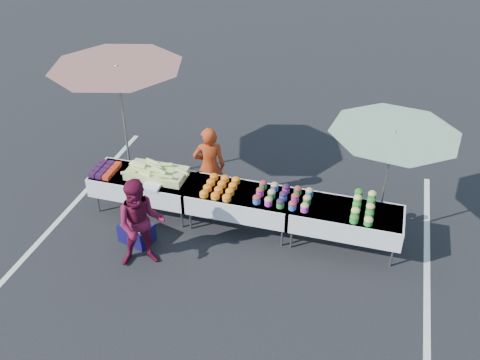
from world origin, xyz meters
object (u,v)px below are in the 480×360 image
(table_left, at_px, (144,184))
(umbrella_left, at_px, (118,77))
(customer, at_px, (141,224))
(table_right, at_px, (345,218))
(table_center, at_px, (240,200))
(storage_bin, at_px, (137,232))
(umbrella_right, at_px, (393,142))
(vendor, at_px, (210,167))

(table_left, relative_size, umbrella_left, 0.69)
(table_left, relative_size, customer, 1.18)
(table_right, bearing_deg, umbrella_left, 169.44)
(table_center, height_order, table_right, same)
(umbrella_left, relative_size, storage_bin, 4.37)
(table_right, height_order, storage_bin, table_right)
(table_right, xyz_separation_m, umbrella_left, (-4.29, 0.80, 1.64))
(table_right, bearing_deg, umbrella_right, 36.52)
(storage_bin, bearing_deg, umbrella_left, 134.01)
(table_left, distance_m, customer, 1.44)
(vendor, height_order, storage_bin, vendor)
(table_right, height_order, customer, customer)
(vendor, bearing_deg, storage_bin, 37.12)
(vendor, height_order, umbrella_left, umbrella_left)
(vendor, xyz_separation_m, customer, (-0.50, -1.85, -0.01))
(table_center, xyz_separation_m, storage_bin, (-1.59, -0.85, -0.40))
(table_right, bearing_deg, storage_bin, -165.88)
(table_right, relative_size, vendor, 1.17)
(table_left, distance_m, table_right, 3.60)
(umbrella_left, bearing_deg, vendor, -8.10)
(table_left, bearing_deg, umbrella_right, 5.52)
(customer, xyz_separation_m, umbrella_right, (3.57, 1.70, 1.10))
(table_center, bearing_deg, storage_bin, -151.78)
(customer, relative_size, storage_bin, 2.55)
(table_center, distance_m, customer, 1.80)
(vendor, height_order, customer, vendor)
(customer, height_order, umbrella_right, umbrella_right)
(table_left, relative_size, vendor, 1.17)
(umbrella_left, distance_m, umbrella_right, 4.86)
(storage_bin, bearing_deg, table_left, 119.27)
(vendor, xyz_separation_m, umbrella_left, (-1.76, 0.25, 1.43))
(customer, bearing_deg, umbrella_right, 0.96)
(umbrella_left, bearing_deg, umbrella_right, -4.73)
(table_left, relative_size, storage_bin, 3.01)
(table_left, xyz_separation_m, table_right, (3.60, 0.00, 0.00))
(umbrella_right, bearing_deg, umbrella_left, 175.27)
(customer, distance_m, umbrella_right, 4.11)
(table_center, height_order, umbrella_right, umbrella_right)
(table_left, xyz_separation_m, customer, (0.57, -1.30, 0.20))
(vendor, distance_m, customer, 1.92)
(vendor, bearing_deg, table_left, 5.75)
(table_center, distance_m, vendor, 0.94)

